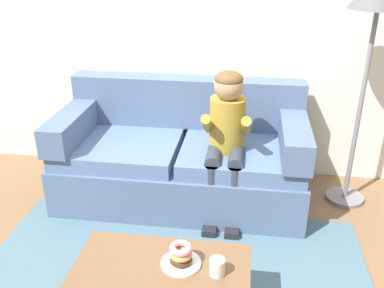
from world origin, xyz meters
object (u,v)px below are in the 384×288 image
(coffee_table, at_px, (161,276))
(donut, at_px, (181,259))
(floor_lamp, at_px, (378,8))
(person_child, at_px, (227,132))
(toy_controller, at_px, (110,248))
(couch, at_px, (182,158))
(mug, at_px, (217,267))

(coffee_table, distance_m, donut, 0.13)
(floor_lamp, bearing_deg, coffee_table, -129.71)
(person_child, relative_size, toy_controller, 4.87)
(toy_controller, bearing_deg, coffee_table, -37.51)
(donut, distance_m, toy_controller, 0.85)
(couch, distance_m, toy_controller, 0.93)
(coffee_table, relative_size, person_child, 0.83)
(donut, xyz_separation_m, floor_lamp, (1.12, 1.41, 1.09))
(person_child, xyz_separation_m, toy_controller, (-0.73, -0.59, -0.65))
(donut, height_order, toy_controller, donut)
(coffee_table, bearing_deg, couch, 94.67)
(couch, bearing_deg, coffee_table, -85.33)
(mug, bearing_deg, floor_lamp, 57.47)
(coffee_table, bearing_deg, mug, 2.11)
(coffee_table, xyz_separation_m, mug, (0.29, 0.01, 0.09))
(person_child, distance_m, donut, 1.13)
(donut, xyz_separation_m, toy_controller, (-0.57, 0.50, -0.39))
(mug, relative_size, floor_lamp, 0.05)
(donut, height_order, floor_lamp, floor_lamp)
(person_child, distance_m, floor_lamp, 1.31)
(mug, relative_size, toy_controller, 0.40)
(coffee_table, height_order, mug, mug)
(coffee_table, distance_m, mug, 0.30)
(toy_controller, bearing_deg, mug, -23.59)
(coffee_table, bearing_deg, toy_controller, 130.63)
(coffee_table, relative_size, mug, 10.16)
(donut, bearing_deg, mug, -13.34)
(donut, distance_m, mug, 0.20)
(donut, bearing_deg, couch, 99.09)
(mug, height_order, toy_controller, mug)
(donut, bearing_deg, coffee_table, -149.99)
(couch, xyz_separation_m, donut, (0.21, -1.30, 0.08))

